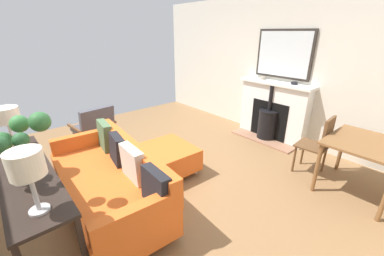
{
  "coord_description": "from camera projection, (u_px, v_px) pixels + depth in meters",
  "views": [
    {
      "loc": [
        1.6,
        2.74,
        2.0
      ],
      "look_at": [
        -0.67,
        0.1,
        0.59
      ],
      "focal_mm": 22.33,
      "sensor_mm": 36.0,
      "label": 1
    }
  ],
  "objects": [
    {
      "name": "wall_left",
      "position": [
        266.0,
        68.0,
        4.79
      ],
      "size": [
        0.12,
        5.98,
        2.67
      ],
      "primitive_type": "cube",
      "color": "beige",
      "rests_on": "ground"
    },
    {
      "name": "book_stack",
      "position": [
        22.0,
        164.0,
        2.31
      ],
      "size": [
        0.27,
        0.19,
        0.05
      ],
      "color": "#4C7056",
      "rests_on": "console_table"
    },
    {
      "name": "ground_plane",
      "position": [
        155.0,
        173.0,
        3.65
      ],
      "size": [
        5.43,
        5.98,
        0.01
      ],
      "primitive_type": "cube",
      "color": "olive"
    },
    {
      "name": "mirror_over_mantel",
      "position": [
        284.0,
        54.0,
        4.36
      ],
      "size": [
        0.04,
        1.08,
        0.86
      ],
      "color": "#2D2823"
    },
    {
      "name": "ottoman",
      "position": [
        169.0,
        157.0,
        3.6
      ],
      "size": [
        0.71,
        0.83,
        0.41
      ],
      "color": "#B2B2B7",
      "rests_on": "ground"
    },
    {
      "name": "mantel_bowl_near",
      "position": [
        263.0,
        78.0,
        4.7
      ],
      "size": [
        0.12,
        0.12,
        0.05
      ],
      "color": "#9E9384",
      "rests_on": "fireplace"
    },
    {
      "name": "table_lamp_far_end",
      "position": [
        26.0,
        166.0,
        1.6
      ],
      "size": [
        0.23,
        0.23,
        0.49
      ],
      "color": "#B2B2B7",
      "rests_on": "console_table"
    },
    {
      "name": "mantel_bowl_far",
      "position": [
        294.0,
        83.0,
        4.24
      ],
      "size": [
        0.12,
        0.12,
        0.04
      ],
      "color": "black",
      "rests_on": "fireplace"
    },
    {
      "name": "sofa",
      "position": [
        111.0,
        180.0,
        2.86
      ],
      "size": [
        1.01,
        2.07,
        0.82
      ],
      "color": "#B2B2B7",
      "rests_on": "ground"
    },
    {
      "name": "table_lamp_near_end",
      "position": [
        6.0,
        117.0,
        2.58
      ],
      "size": [
        0.27,
        0.27,
        0.47
      ],
      "color": "white",
      "rests_on": "console_table"
    },
    {
      "name": "console_table",
      "position": [
        27.0,
        179.0,
        2.26
      ],
      "size": [
        0.44,
        1.84,
        0.79
      ],
      "color": "black",
      "rests_on": "ground"
    },
    {
      "name": "potted_plant",
      "position": [
        16.0,
        141.0,
        1.97
      ],
      "size": [
        0.51,
        0.39,
        0.59
      ],
      "color": "silver",
      "rests_on": "console_table"
    },
    {
      "name": "armchair_accent",
      "position": [
        95.0,
        125.0,
        4.3
      ],
      "size": [
        0.73,
        0.66,
        0.8
      ],
      "color": "brown",
      "rests_on": "ground"
    },
    {
      "name": "fireplace",
      "position": [
        272.0,
        113.0,
        4.69
      ],
      "size": [
        0.57,
        1.44,
        1.13
      ],
      "color": "#93664C",
      "rests_on": "ground"
    },
    {
      "name": "dining_table",
      "position": [
        366.0,
        149.0,
        3.0
      ],
      "size": [
        0.93,
        0.84,
        0.73
      ],
      "color": "brown",
      "rests_on": "ground"
    },
    {
      "name": "dining_chair_near_fireplace",
      "position": [
        319.0,
        142.0,
        3.42
      ],
      "size": [
        0.43,
        0.43,
        0.91
      ],
      "color": "brown",
      "rests_on": "ground"
    }
  ]
}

